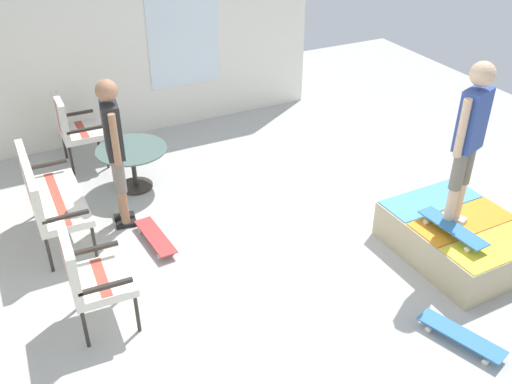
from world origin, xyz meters
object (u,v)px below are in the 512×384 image
object	(u,v)px
patio_chair_by_wall	(87,273)
skateboard_by_bench	(155,237)
skateboard_on_ramp	(452,228)
patio_chair_near_house	(72,125)
skateboard_spare	(461,336)
patio_bench	(45,193)
person_watching	(114,143)
patio_table	(133,160)
person_skater	(470,134)
skate_ramp	(461,237)

from	to	relation	value
patio_chair_by_wall	skateboard_by_bench	xyz separation A→B (m)	(0.96, -0.90, -0.53)
skateboard_by_bench	skateboard_on_ramp	xyz separation A→B (m)	(-1.81, -2.62, 0.44)
patio_chair_near_house	skateboard_spare	size ratio (longest dim) A/B	1.24
patio_bench	person_watching	bearing A→B (deg)	-92.23
patio_table	skateboard_by_bench	xyz separation A→B (m)	(-1.30, 0.15, -0.32)
skateboard_spare	patio_table	bearing A→B (deg)	25.09
skateboard_spare	skateboard_on_ramp	distance (m)	1.16
person_watching	skateboard_on_ramp	size ratio (longest dim) A/B	2.21
person_skater	person_watching	bearing A→B (deg)	53.32
patio_chair_by_wall	skateboard_by_bench	world-z (taller)	patio_chair_by_wall
patio_bench	skateboard_on_ramp	bearing A→B (deg)	-123.51
patio_chair_near_house	person_skater	xyz separation A→B (m)	(-3.89, -3.16, 0.87)
patio_bench	person_skater	size ratio (longest dim) A/B	0.71
person_skater	skateboard_spare	size ratio (longest dim) A/B	2.16
person_watching	skateboard_spare	size ratio (longest dim) A/B	2.19
skateboard_spare	patio_chair_near_house	bearing A→B (deg)	25.98
skate_ramp	patio_table	distance (m)	4.07
patio_chair_by_wall	person_watching	bearing A→B (deg)	-24.74
patio_table	skateboard_spare	bearing A→B (deg)	-154.91
skateboard_spare	skate_ramp	bearing A→B (deg)	-42.14
patio_bench	patio_table	bearing A→B (deg)	-58.99
patio_chair_by_wall	skateboard_spare	xyz separation A→B (m)	(-1.73, -2.91, -0.53)
person_skater	patio_table	bearing A→B (deg)	41.72
person_watching	skateboard_on_ramp	distance (m)	3.72
skate_ramp	skateboard_by_bench	distance (m)	3.38
person_watching	skateboard_spare	bearing A→B (deg)	-145.83
skateboard_on_ramp	patio_chair_by_wall	bearing A→B (deg)	76.43
skate_ramp	person_watching	distance (m)	3.94
person_watching	skateboard_spare	distance (m)	4.05
patio_bench	skateboard_on_ramp	xyz separation A→B (m)	(-2.41, -3.63, -0.09)
patio_chair_near_house	patio_table	world-z (taller)	patio_chair_near_house
patio_table	skateboard_spare	size ratio (longest dim) A/B	1.10
skateboard_on_ramp	patio_bench	bearing A→B (deg)	56.49
skate_ramp	person_skater	size ratio (longest dim) A/B	1.00
patio_chair_by_wall	skate_ramp	bearing A→B (deg)	-100.39
patio_chair_near_house	skateboard_spare	bearing A→B (deg)	-154.02
skateboard_spare	skateboard_on_ramp	world-z (taller)	skateboard_on_ramp
skate_ramp	patio_chair_by_wall	size ratio (longest dim) A/B	1.75
skate_ramp	skateboard_by_bench	size ratio (longest dim) A/B	2.19
patio_bench	patio_chair_by_wall	size ratio (longest dim) A/B	1.23
patio_chair_near_house	person_watching	size ratio (longest dim) A/B	0.57
patio_table	skateboard_by_bench	size ratio (longest dim) A/B	1.11
patio_chair_near_house	skateboard_spare	world-z (taller)	patio_chair_near_house
person_skater	skateboard_spare	bearing A→B (deg)	144.41
skate_ramp	skateboard_by_bench	bearing A→B (deg)	60.57
patio_chair_by_wall	person_watching	xyz separation A→B (m)	(1.52, -0.70, 0.45)
patio_bench	patio_chair_by_wall	bearing A→B (deg)	-175.84
patio_table	skateboard_spare	world-z (taller)	patio_table
patio_chair_by_wall	person_watching	distance (m)	1.74
person_watching	skateboard_spare	world-z (taller)	person_watching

